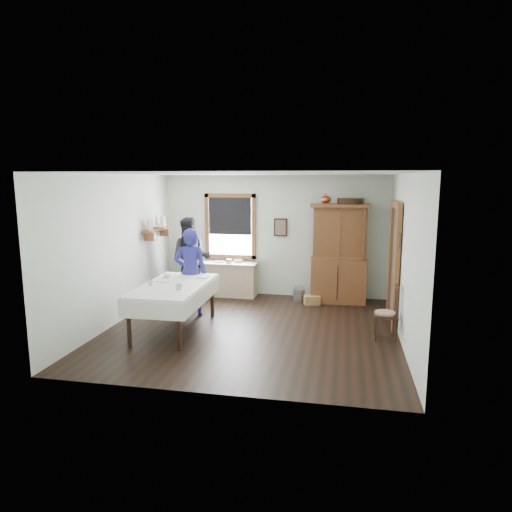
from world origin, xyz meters
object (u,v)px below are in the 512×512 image
pail (299,295)px  wicker_basket (312,300)px  dining_table (175,308)px  figure_dark (191,262)px  spindle_chair (386,312)px  china_hutch (338,254)px  work_counter (228,279)px  woman_blue (191,276)px

pail → wicker_basket: (0.29, -0.20, -0.04)m
dining_table → figure_dark: size_ratio=1.24×
dining_table → spindle_chair: size_ratio=2.25×
wicker_basket → pail: bearing=145.9°
dining_table → spindle_chair: bearing=3.9°
dining_table → wicker_basket: bearing=43.8°
china_hutch → work_counter: bearing=174.1°
wicker_basket → dining_table: bearing=-136.2°
pail → figure_dark: (-2.34, -0.24, 0.69)m
work_counter → china_hutch: 2.53m
spindle_chair → pail: 2.67m
dining_table → china_hutch: bearing=41.7°
spindle_chair → wicker_basket: (-1.33, 1.89, -0.36)m
china_hutch → pail: bearing=-176.2°
spindle_chair → dining_table: bearing=-174.5°
pail → woman_blue: bearing=-143.4°
dining_table → figure_dark: 2.17m
dining_table → woman_blue: woman_blue is taller
wicker_basket → work_counter: bearing=168.7°
pail → spindle_chair: bearing=-52.1°
pail → figure_dark: size_ratio=0.17×
china_hutch → dining_table: size_ratio=1.02×
china_hutch → pail: size_ratio=7.67×
china_hutch → woman_blue: bearing=-154.8°
wicker_basket → figure_dark: (-2.64, -0.04, 0.74)m
china_hutch → woman_blue: china_hutch is taller
wicker_basket → china_hutch: bearing=31.2°
china_hutch → figure_dark: china_hutch is taller
dining_table → pail: bearing=50.4°
china_hutch → figure_dark: 3.18m
china_hutch → figure_dark: size_ratio=1.26×
woman_blue → figure_dark: size_ratio=0.95×
work_counter → woman_blue: woman_blue is taller
spindle_chair → china_hutch: bearing=111.8°
dining_table → wicker_basket: 3.10m
china_hutch → pail: china_hutch is taller
spindle_chair → pail: size_ratio=3.33×
wicker_basket → figure_dark: size_ratio=0.19×
work_counter → china_hutch: (2.44, -0.07, 0.67)m
work_counter → wicker_basket: work_counter is taller
pail → wicker_basket: bearing=-34.1°
spindle_chair → pail: spindle_chair is taller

